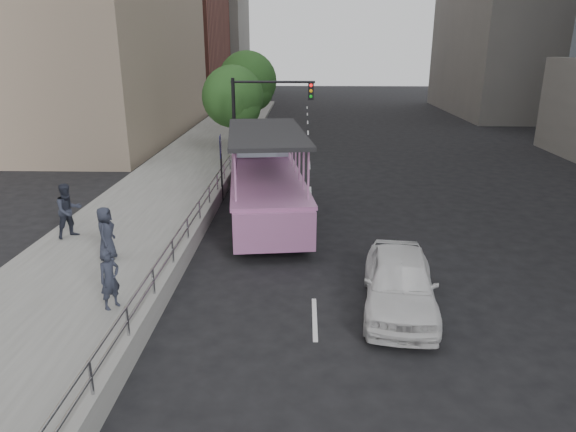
{
  "coord_description": "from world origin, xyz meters",
  "views": [
    {
      "loc": [
        0.68,
        -13.73,
        6.68
      ],
      "look_at": [
        0.2,
        1.45,
        1.65
      ],
      "focal_mm": 32.0,
      "sensor_mm": 36.0,
      "label": 1
    }
  ],
  "objects_px": {
    "traffic_signal": "(257,112)",
    "street_tree_far": "(249,83)",
    "pedestrian_mid": "(69,211)",
    "car": "(400,282)",
    "duck_boat": "(265,180)",
    "pedestrian_far": "(106,233)",
    "pedestrian_near": "(110,279)",
    "street_tree_near": "(234,99)",
    "parking_sign": "(221,161)"
  },
  "relations": [
    {
      "from": "pedestrian_mid",
      "to": "car",
      "type": "bearing_deg",
      "value": -71.83
    },
    {
      "from": "duck_boat",
      "to": "pedestrian_mid",
      "type": "bearing_deg",
      "value": -148.07
    },
    {
      "from": "pedestrian_near",
      "to": "traffic_signal",
      "type": "relative_size",
      "value": 0.3
    },
    {
      "from": "pedestrian_mid",
      "to": "street_tree_far",
      "type": "distance_m",
      "value": 19.69
    },
    {
      "from": "pedestrian_far",
      "to": "street_tree_near",
      "type": "distance_m",
      "value": 15.26
    },
    {
      "from": "duck_boat",
      "to": "pedestrian_mid",
      "type": "height_order",
      "value": "duck_boat"
    },
    {
      "from": "street_tree_near",
      "to": "street_tree_far",
      "type": "distance_m",
      "value": 6.02
    },
    {
      "from": "parking_sign",
      "to": "pedestrian_near",
      "type": "bearing_deg",
      "value": -96.44
    },
    {
      "from": "car",
      "to": "pedestrian_far",
      "type": "bearing_deg",
      "value": 171.53
    },
    {
      "from": "pedestrian_near",
      "to": "street_tree_far",
      "type": "distance_m",
      "value": 24.25
    },
    {
      "from": "street_tree_near",
      "to": "pedestrian_near",
      "type": "bearing_deg",
      "value": -92.85
    },
    {
      "from": "pedestrian_mid",
      "to": "street_tree_far",
      "type": "xyz_separation_m",
      "value": [
        4.37,
        18.96,
        3.04
      ]
    },
    {
      "from": "traffic_signal",
      "to": "street_tree_far",
      "type": "height_order",
      "value": "street_tree_far"
    },
    {
      "from": "parking_sign",
      "to": "duck_boat",
      "type": "bearing_deg",
      "value": -36.24
    },
    {
      "from": "pedestrian_mid",
      "to": "traffic_signal",
      "type": "distance_m",
      "value": 11.36
    },
    {
      "from": "pedestrian_mid",
      "to": "traffic_signal",
      "type": "xyz_separation_m",
      "value": [
        5.77,
        9.53,
        2.23
      ]
    },
    {
      "from": "pedestrian_mid",
      "to": "pedestrian_far",
      "type": "relative_size",
      "value": 1.13
    },
    {
      "from": "parking_sign",
      "to": "traffic_signal",
      "type": "distance_m",
      "value": 4.47
    },
    {
      "from": "traffic_signal",
      "to": "pedestrian_near",
      "type": "bearing_deg",
      "value": -99.7
    },
    {
      "from": "duck_boat",
      "to": "parking_sign",
      "type": "height_order",
      "value": "duck_boat"
    },
    {
      "from": "parking_sign",
      "to": "street_tree_far",
      "type": "xyz_separation_m",
      "value": [
        -0.1,
        13.38,
        2.45
      ]
    },
    {
      "from": "duck_boat",
      "to": "pedestrian_far",
      "type": "xyz_separation_m",
      "value": [
        -4.52,
        -5.98,
        -0.2
      ]
    },
    {
      "from": "pedestrian_mid",
      "to": "pedestrian_far",
      "type": "bearing_deg",
      "value": -93.27
    },
    {
      "from": "pedestrian_far",
      "to": "street_tree_near",
      "type": "bearing_deg",
      "value": -10.86
    },
    {
      "from": "car",
      "to": "street_tree_far",
      "type": "xyz_separation_m",
      "value": [
        -6.34,
        23.29,
        3.53
      ]
    },
    {
      "from": "pedestrian_far",
      "to": "parking_sign",
      "type": "height_order",
      "value": "parking_sign"
    },
    {
      "from": "pedestrian_far",
      "to": "traffic_signal",
      "type": "xyz_separation_m",
      "value": [
        3.76,
        11.44,
        2.35
      ]
    },
    {
      "from": "pedestrian_mid",
      "to": "traffic_signal",
      "type": "height_order",
      "value": "traffic_signal"
    },
    {
      "from": "car",
      "to": "pedestrian_near",
      "type": "relative_size",
      "value": 2.91
    },
    {
      "from": "traffic_signal",
      "to": "street_tree_far",
      "type": "distance_m",
      "value": 9.57
    },
    {
      "from": "duck_boat",
      "to": "street_tree_near",
      "type": "relative_size",
      "value": 1.97
    },
    {
      "from": "pedestrian_near",
      "to": "pedestrian_far",
      "type": "relative_size",
      "value": 0.93
    },
    {
      "from": "street_tree_near",
      "to": "traffic_signal",
      "type": "bearing_deg",
      "value": -65.02
    },
    {
      "from": "pedestrian_far",
      "to": "street_tree_far",
      "type": "height_order",
      "value": "street_tree_far"
    },
    {
      "from": "duck_boat",
      "to": "pedestrian_far",
      "type": "height_order",
      "value": "duck_boat"
    },
    {
      "from": "pedestrian_mid",
      "to": "duck_boat",
      "type": "bearing_deg",
      "value": -17.86
    },
    {
      "from": "traffic_signal",
      "to": "pedestrian_mid",
      "type": "bearing_deg",
      "value": -121.17
    },
    {
      "from": "duck_boat",
      "to": "pedestrian_near",
      "type": "distance_m",
      "value": 9.69
    },
    {
      "from": "pedestrian_far",
      "to": "traffic_signal",
      "type": "distance_m",
      "value": 12.27
    },
    {
      "from": "pedestrian_far",
      "to": "traffic_signal",
      "type": "relative_size",
      "value": 0.33
    },
    {
      "from": "car",
      "to": "pedestrian_mid",
      "type": "distance_m",
      "value": 11.56
    },
    {
      "from": "pedestrian_mid",
      "to": "parking_sign",
      "type": "relative_size",
      "value": 0.64
    },
    {
      "from": "pedestrian_mid",
      "to": "street_tree_near",
      "type": "distance_m",
      "value": 13.85
    },
    {
      "from": "car",
      "to": "traffic_signal",
      "type": "height_order",
      "value": "traffic_signal"
    },
    {
      "from": "pedestrian_mid",
      "to": "street_tree_near",
      "type": "bearing_deg",
      "value": 22.37
    },
    {
      "from": "duck_boat",
      "to": "street_tree_near",
      "type": "bearing_deg",
      "value": 104.9
    },
    {
      "from": "traffic_signal",
      "to": "street_tree_far",
      "type": "bearing_deg",
      "value": 98.43
    },
    {
      "from": "pedestrian_near",
      "to": "traffic_signal",
      "type": "distance_m",
      "value": 14.99
    },
    {
      "from": "car",
      "to": "street_tree_near",
      "type": "relative_size",
      "value": 0.8
    },
    {
      "from": "duck_boat",
      "to": "car",
      "type": "height_order",
      "value": "duck_boat"
    }
  ]
}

